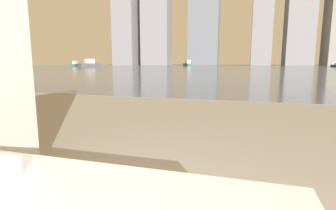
{
  "coord_description": "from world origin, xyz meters",
  "views": [
    {
      "loc": [
        0.72,
        0.05,
        0.98
      ],
      "look_at": [
        0.02,
        2.4,
        0.59
      ],
      "focal_mm": 28.0,
      "sensor_mm": 36.0,
      "label": 1
    }
  ],
  "objects": [
    {
      "name": "skyline_tower_2",
      "position": [
        -17.95,
        118.0,
        21.87
      ],
      "size": [
        13.14,
        6.42,
        43.75
      ],
      "color": "slate",
      "rests_on": "ground_plane"
    },
    {
      "name": "skyline_tower_4",
      "position": [
        20.08,
        118.0,
        17.74
      ],
      "size": [
        10.1,
        13.73,
        35.48
      ],
      "color": "slate",
      "rests_on": "ground_plane"
    },
    {
      "name": "harbor_water",
      "position": [
        0.0,
        62.0,
        0.01
      ],
      "size": [
        180.0,
        110.0,
        0.01
      ],
      "color": "slate",
      "rests_on": "ground_plane"
    },
    {
      "name": "harbor_boat_2",
      "position": [
        -16.6,
        79.97,
        0.66
      ],
      "size": [
        3.91,
        5.15,
        1.86
      ],
      "color": "#335647",
      "rests_on": "harbor_water"
    },
    {
      "name": "harbor_boat_4",
      "position": [
        -33.53,
        52.67,
        0.68
      ],
      "size": [
        3.81,
        5.36,
        1.92
      ],
      "color": "#4C4C51",
      "rests_on": "harbor_water"
    },
    {
      "name": "harbor_boat_1",
      "position": [
        22.65,
        78.83,
        0.45
      ],
      "size": [
        1.75,
        3.52,
        1.26
      ],
      "color": "#335647",
      "rests_on": "harbor_water"
    },
    {
      "name": "harbor_boat_0",
      "position": [
        -43.31,
        61.02,
        0.54
      ],
      "size": [
        2.01,
        4.21,
        1.52
      ],
      "color": "#335647",
      "rests_on": "harbor_water"
    }
  ]
}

